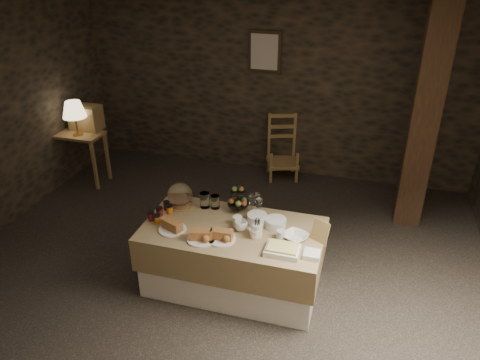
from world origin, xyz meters
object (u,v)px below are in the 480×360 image
(console_table, at_px, (79,142))
(wine_rack, at_px, (86,117))
(buffet_table, at_px, (233,253))
(table_lamp, at_px, (74,110))
(chair, at_px, (284,150))
(timber_column, at_px, (424,120))
(fruit_stand, at_px, (238,201))

(console_table, bearing_deg, wine_rack, 74.48)
(buffet_table, distance_m, table_lamp, 3.15)
(table_lamp, bearing_deg, wine_rack, 90.00)
(chair, bearing_deg, table_lamp, -177.92)
(wine_rack, relative_size, timber_column, 0.16)
(timber_column, bearing_deg, wine_rack, -179.53)
(buffet_table, relative_size, console_table, 2.32)
(console_table, distance_m, timber_column, 4.47)
(buffet_table, xyz_separation_m, chair, (-0.02, 2.55, 0.02))
(table_lamp, bearing_deg, chair, 21.24)
(console_table, relative_size, chair, 1.03)
(chair, height_order, timber_column, timber_column)
(buffet_table, bearing_deg, fruit_stand, 97.40)
(buffet_table, relative_size, chair, 2.39)
(table_lamp, bearing_deg, console_table, 135.00)
(timber_column, bearing_deg, fruit_stand, -139.80)
(wine_rack, xyz_separation_m, fruit_stand, (2.62, -1.43, -0.11))
(buffet_table, bearing_deg, wine_rack, 146.70)
(table_lamp, relative_size, wine_rack, 1.12)
(timber_column, distance_m, fruit_stand, 2.33)
(table_lamp, xyz_separation_m, chair, (2.65, 1.03, -0.68))
(fruit_stand, bearing_deg, buffet_table, -82.60)
(chair, distance_m, fruit_stand, 2.27)
(console_table, xyz_separation_m, table_lamp, (0.05, -0.05, 0.48))
(console_table, relative_size, table_lamp, 1.56)
(console_table, bearing_deg, table_lamp, -45.00)
(buffet_table, relative_size, wine_rack, 4.06)
(chair, bearing_deg, fruit_stand, -109.74)
(chair, xyz_separation_m, fruit_stand, (-0.02, -2.23, 0.39))
(table_lamp, bearing_deg, buffet_table, -29.70)
(buffet_table, distance_m, timber_column, 2.63)
(timber_column, bearing_deg, console_table, -177.20)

